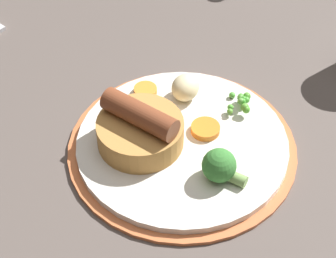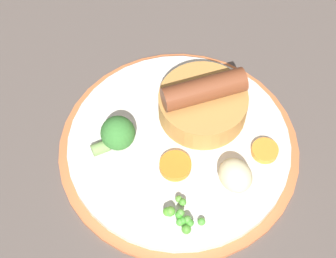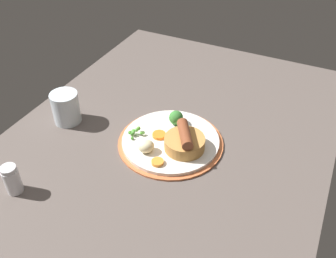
{
  "view_description": "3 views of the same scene",
  "coord_description": "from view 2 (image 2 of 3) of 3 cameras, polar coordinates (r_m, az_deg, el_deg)",
  "views": [
    {
      "loc": [
        -38.69,
        19.73,
        51.94
      ],
      "look_at": [
        2.03,
        3.15,
        6.65
      ],
      "focal_mm": 60.0,
      "sensor_mm": 36.0,
      "label": 1
    },
    {
      "loc": [
        8.15,
        -29.18,
        57.55
      ],
      "look_at": [
        0.44,
        1.59,
        6.64
      ],
      "focal_mm": 60.0,
      "sensor_mm": 36.0,
      "label": 2
    },
    {
      "loc": [
        66.71,
        32.31,
        65.45
      ],
      "look_at": [
        0.83,
        0.34,
        6.57
      ],
      "focal_mm": 40.0,
      "sensor_mm": 36.0,
      "label": 3
    }
  ],
  "objects": [
    {
      "name": "dining_table",
      "position": [
        0.64,
        -0.73,
        -3.54
      ],
      "size": [
        110.0,
        80.0,
        3.0
      ],
      "primitive_type": "cube",
      "color": "#564C47",
      "rests_on": "ground"
    },
    {
      "name": "dinner_plate",
      "position": [
        0.62,
        1.11,
        -1.8
      ],
      "size": [
        26.75,
        26.75,
        1.4
      ],
      "color": "#CC6B3D",
      "rests_on": "dining_table"
    },
    {
      "name": "sausage_pudding",
      "position": [
        0.62,
        3.58,
        2.75
      ],
      "size": [
        9.94,
        9.94,
        5.82
      ],
      "rotation": [
        0.0,
        0.0,
        3.7
      ],
      "color": "#BC8442",
      "rests_on": "dinner_plate"
    },
    {
      "name": "pea_pile",
      "position": [
        0.57,
        1.26,
        -8.82
      ],
      "size": [
        4.4,
        3.93,
        1.75
      ],
      "color": "#4C9B32",
      "rests_on": "dinner_plate"
    },
    {
      "name": "broccoli_floret_near",
      "position": [
        0.6,
        -5.3,
        -0.74
      ],
      "size": [
        4.63,
        4.22,
        3.77
      ],
      "rotation": [
        0.0,
        0.0,
        0.66
      ],
      "color": "#387A33",
      "rests_on": "dinner_plate"
    },
    {
      "name": "potato_chunk_0",
      "position": [
        0.58,
        6.86,
        -4.69
      ],
      "size": [
        5.13,
        5.14,
        3.13
      ],
      "primitive_type": "ellipsoid",
      "rotation": [
        0.0,
        0.0,
        2.35
      ],
      "color": "beige",
      "rests_on": "dinner_plate"
    },
    {
      "name": "carrot_slice_0",
      "position": [
        0.62,
        9.81,
        -2.18
      ],
      "size": [
        3.43,
        3.43,
        0.8
      ],
      "primitive_type": "cylinder",
      "rotation": [
        0.0,
        0.0,
        2.95
      ],
      "color": "orange",
      "rests_on": "dinner_plate"
    },
    {
      "name": "carrot_slice_2",
      "position": [
        0.6,
        0.75,
        -3.75
      ],
      "size": [
        4.5,
        4.5,
        0.81
      ],
      "primitive_type": "cylinder",
      "rotation": [
        0.0,
        0.0,
        5.88
      ],
      "color": "orange",
      "rests_on": "dinner_plate"
    }
  ]
}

